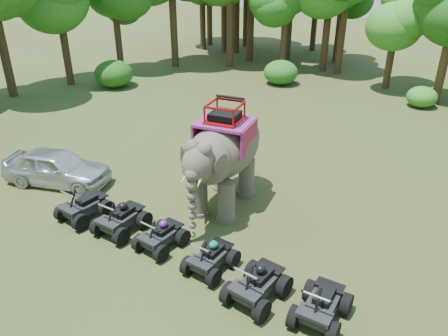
{
  "coord_description": "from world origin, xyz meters",
  "views": [
    {
      "loc": [
        7.9,
        -10.13,
        8.87
      ],
      "look_at": [
        0.0,
        1.2,
        1.9
      ],
      "focal_mm": 35.0,
      "sensor_mm": 36.0,
      "label": 1
    }
  ],
  "objects_px": {
    "elephant": "(224,155)",
    "atv_3": "(211,254)",
    "parked_car": "(57,167)",
    "atv_2": "(161,232)",
    "atv_1": "(121,215)",
    "atv_4": "(257,280)",
    "atv_0": "(83,202)",
    "atv_5": "(322,301)"
  },
  "relations": [
    {
      "from": "elephant",
      "to": "atv_4",
      "type": "bearing_deg",
      "value": -56.7
    },
    {
      "from": "atv_2",
      "to": "elephant",
      "type": "bearing_deg",
      "value": 89.56
    },
    {
      "from": "parked_car",
      "to": "atv_2",
      "type": "xyz_separation_m",
      "value": [
        6.55,
        -0.83,
        -0.16
      ]
    },
    {
      "from": "atv_0",
      "to": "parked_car",
      "type": "bearing_deg",
      "value": 161.99
    },
    {
      "from": "atv_0",
      "to": "atv_4",
      "type": "distance_m",
      "value": 7.3
    },
    {
      "from": "atv_5",
      "to": "atv_1",
      "type": "bearing_deg",
      "value": 177.12
    },
    {
      "from": "elephant",
      "to": "atv_5",
      "type": "distance_m",
      "value": 6.61
    },
    {
      "from": "atv_1",
      "to": "atv_2",
      "type": "distance_m",
      "value": 1.76
    },
    {
      "from": "atv_2",
      "to": "atv_4",
      "type": "distance_m",
      "value": 3.81
    },
    {
      "from": "atv_1",
      "to": "atv_0",
      "type": "bearing_deg",
      "value": -176.43
    },
    {
      "from": "elephant",
      "to": "atv_1",
      "type": "xyz_separation_m",
      "value": [
        -1.85,
        -3.55,
        -1.4
      ]
    },
    {
      "from": "elephant",
      "to": "atv_5",
      "type": "relative_size",
      "value": 2.81
    },
    {
      "from": "parked_car",
      "to": "atv_0",
      "type": "xyz_separation_m",
      "value": [
        3.05,
        -1.11,
        -0.1
      ]
    },
    {
      "from": "parked_car",
      "to": "atv_1",
      "type": "xyz_separation_m",
      "value": [
        4.79,
        -0.93,
        -0.1
      ]
    },
    {
      "from": "elephant",
      "to": "atv_2",
      "type": "bearing_deg",
      "value": -103.36
    },
    {
      "from": "elephant",
      "to": "atv_4",
      "type": "height_order",
      "value": "elephant"
    },
    {
      "from": "atv_4",
      "to": "atv_0",
      "type": "bearing_deg",
      "value": -177.14
    },
    {
      "from": "atv_1",
      "to": "elephant",
      "type": "bearing_deg",
      "value": 59.92
    },
    {
      "from": "atv_0",
      "to": "atv_5",
      "type": "xyz_separation_m",
      "value": [
        9.08,
        0.34,
        -0.01
      ]
    },
    {
      "from": "elephant",
      "to": "atv_3",
      "type": "bearing_deg",
      "value": -72.69
    },
    {
      "from": "atv_1",
      "to": "atv_3",
      "type": "height_order",
      "value": "atv_1"
    },
    {
      "from": "atv_1",
      "to": "atv_4",
      "type": "bearing_deg",
      "value": -4.04
    },
    {
      "from": "atv_4",
      "to": "elephant",
      "type": "bearing_deg",
      "value": 137.68
    },
    {
      "from": "parked_car",
      "to": "atv_5",
      "type": "relative_size",
      "value": 2.54
    },
    {
      "from": "atv_2",
      "to": "atv_5",
      "type": "relative_size",
      "value": 0.92
    },
    {
      "from": "atv_1",
      "to": "atv_5",
      "type": "distance_m",
      "value": 7.35
    },
    {
      "from": "parked_car",
      "to": "atv_2",
      "type": "distance_m",
      "value": 6.6
    },
    {
      "from": "elephant",
      "to": "atv_2",
      "type": "height_order",
      "value": "elephant"
    },
    {
      "from": "parked_car",
      "to": "atv_5",
      "type": "xyz_separation_m",
      "value": [
        12.14,
        -0.77,
        -0.11
      ]
    },
    {
      "from": "atv_3",
      "to": "atv_4",
      "type": "distance_m",
      "value": 1.82
    },
    {
      "from": "atv_3",
      "to": "atv_4",
      "type": "relative_size",
      "value": 0.89
    },
    {
      "from": "atv_3",
      "to": "atv_5",
      "type": "bearing_deg",
      "value": -0.03
    },
    {
      "from": "parked_car",
      "to": "atv_4",
      "type": "height_order",
      "value": "parked_car"
    },
    {
      "from": "atv_2",
      "to": "atv_5",
      "type": "bearing_deg",
      "value": 1.72
    },
    {
      "from": "atv_0",
      "to": "atv_5",
      "type": "height_order",
      "value": "atv_0"
    },
    {
      "from": "parked_car",
      "to": "atv_1",
      "type": "relative_size",
      "value": 2.5
    },
    {
      "from": "atv_0",
      "to": "atv_4",
      "type": "relative_size",
      "value": 0.98
    },
    {
      "from": "elephant",
      "to": "atv_1",
      "type": "height_order",
      "value": "elephant"
    },
    {
      "from": "elephant",
      "to": "atv_0",
      "type": "height_order",
      "value": "elephant"
    },
    {
      "from": "atv_2",
      "to": "atv_3",
      "type": "relative_size",
      "value": 1.0
    },
    {
      "from": "parked_car",
      "to": "elephant",
      "type": "bearing_deg",
      "value": -89.3
    },
    {
      "from": "atv_3",
      "to": "parked_car",
      "type": "bearing_deg",
      "value": 173.97
    }
  ]
}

